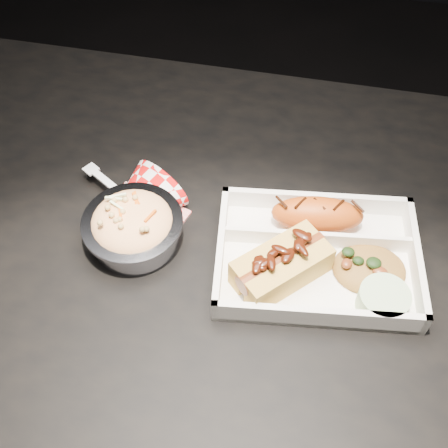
{
  "coord_description": "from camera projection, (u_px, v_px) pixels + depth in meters",
  "views": [
    {
      "loc": [
        0.04,
        -0.38,
        1.35
      ],
      "look_at": [
        -0.05,
        0.02,
        0.81
      ],
      "focal_mm": 45.0,
      "sensor_mm": 36.0,
      "label": 1
    }
  ],
  "objects": [
    {
      "name": "dining_table",
      "position": [
        255.0,
        309.0,
        0.78
      ],
      "size": [
        1.2,
        0.8,
        0.75
      ],
      "color": "black",
      "rests_on": "ground"
    },
    {
      "name": "food_tray",
      "position": [
        316.0,
        259.0,
        0.71
      ],
      "size": [
        0.27,
        0.21,
        0.04
      ],
      "rotation": [
        0.0,
        0.0,
        0.13
      ],
      "color": "white",
      "rests_on": "dining_table"
    },
    {
      "name": "fried_pastry",
      "position": [
        317.0,
        215.0,
        0.73
      ],
      "size": [
        0.12,
        0.06,
        0.05
      ],
      "primitive_type": "ellipsoid",
      "rotation": [
        0.0,
        0.0,
        0.13
      ],
      "color": "#C04E13",
      "rests_on": "food_tray"
    },
    {
      "name": "hotdog",
      "position": [
        282.0,
        264.0,
        0.68
      ],
      "size": [
        0.12,
        0.12,
        0.06
      ],
      "rotation": [
        0.0,
        0.0,
        0.79
      ],
      "color": "gold",
      "rests_on": "food_tray"
    },
    {
      "name": "fried_rice_mound",
      "position": [
        371.0,
        264.0,
        0.69
      ],
      "size": [
        0.1,
        0.09,
        0.03
      ],
      "primitive_type": "ellipsoid",
      "rotation": [
        0.0,
        0.0,
        0.13
      ],
      "color": "olive",
      "rests_on": "food_tray"
    },
    {
      "name": "cupcake_liner",
      "position": [
        383.0,
        301.0,
        0.66
      ],
      "size": [
        0.06,
        0.06,
        0.03
      ],
      "primitive_type": "cylinder",
      "color": "#AECD9B",
      "rests_on": "food_tray"
    },
    {
      "name": "foil_coleslaw_cup",
      "position": [
        133.0,
        226.0,
        0.72
      ],
      "size": [
        0.13,
        0.13,
        0.07
      ],
      "color": "silver",
      "rests_on": "dining_table"
    },
    {
      "name": "napkin_fork",
      "position": [
        134.0,
        205.0,
        0.75
      ],
      "size": [
        0.17,
        0.15,
        0.1
      ],
      "rotation": [
        0.0,
        0.0,
        -0.55
      ],
      "color": "red",
      "rests_on": "dining_table"
    }
  ]
}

